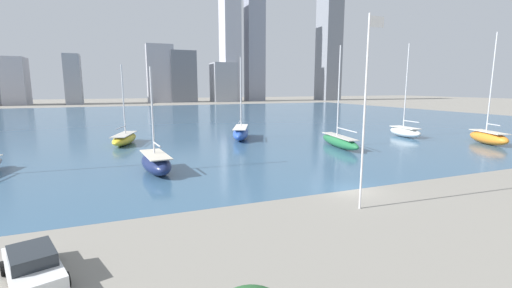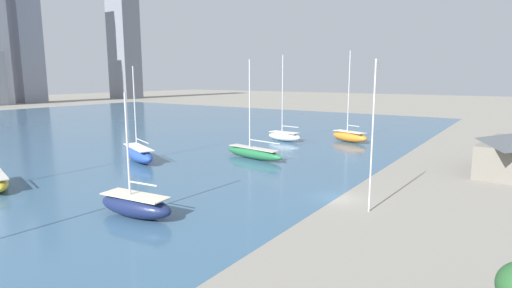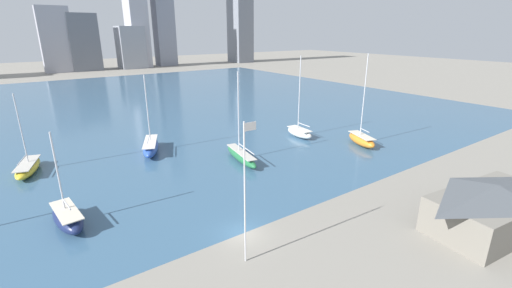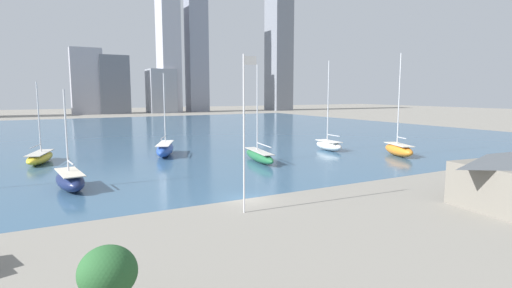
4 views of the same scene
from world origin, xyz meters
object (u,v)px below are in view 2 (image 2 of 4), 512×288
object	(u,v)px
flag_pole	(373,132)
sailboat_orange	(350,136)
sailboat_navy	(136,205)
sailboat_blue	(139,154)
sailboat_white	(284,136)
sailboat_green	(254,152)

from	to	relation	value
flag_pole	sailboat_orange	distance (m)	39.17
sailboat_navy	sailboat_orange	bearing A→B (deg)	-6.35
sailboat_blue	sailboat_white	world-z (taller)	sailboat_white
sailboat_blue	sailboat_white	xyz separation A→B (m)	(26.92, -7.85, -0.13)
sailboat_green	sailboat_white	bearing A→B (deg)	24.39
flag_pole	sailboat_green	xyz separation A→B (m)	(13.21, 21.22, -6.12)
sailboat_green	sailboat_blue	distance (m)	16.11
flag_pole	sailboat_green	size ratio (longest dim) A/B	0.93
sailboat_blue	sailboat_orange	bearing A→B (deg)	-6.03
sailboat_navy	sailboat_blue	bearing A→B (deg)	43.73
sailboat_green	sailboat_navy	xyz separation A→B (m)	(-25.50, -5.37, 0.08)
sailboat_orange	sailboat_white	world-z (taller)	sailboat_orange
flag_pole	sailboat_navy	distance (m)	20.94
sailboat_white	sailboat_navy	size ratio (longest dim) A/B	1.50
sailboat_white	sailboat_navy	distance (m)	43.11
sailboat_orange	sailboat_blue	size ratio (longest dim) A/B	1.24
sailboat_green	sailboat_blue	xyz separation A→B (m)	(-10.43, 12.28, 0.18)
flag_pole	sailboat_white	bearing A→B (deg)	40.81
flag_pole	sailboat_blue	bearing A→B (deg)	85.25
flag_pole	sailboat_orange	bearing A→B (deg)	23.40
sailboat_white	sailboat_green	bearing A→B (deg)	-160.16
sailboat_blue	sailboat_white	size ratio (longest dim) A/B	0.84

